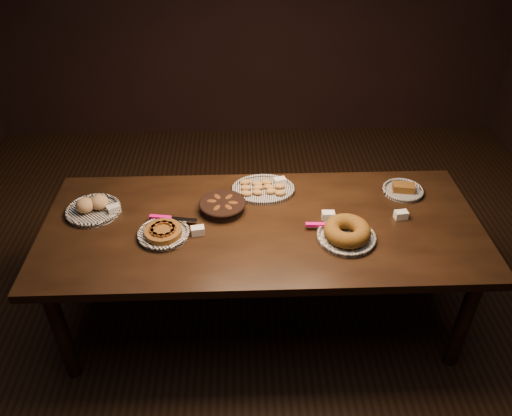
{
  "coord_description": "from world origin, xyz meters",
  "views": [
    {
      "loc": [
        -0.11,
        -2.14,
        2.45
      ],
      "look_at": [
        -0.03,
        0.05,
        0.82
      ],
      "focal_mm": 35.0,
      "sensor_mm": 36.0,
      "label": 1
    }
  ],
  "objects_px": {
    "apple_tart_plate": "(163,232)",
    "madeleine_platter": "(263,189)",
    "bundt_cake_plate": "(347,233)",
    "buffet_table": "(262,234)"
  },
  "relations": [
    {
      "from": "apple_tart_plate",
      "to": "madeleine_platter",
      "type": "bearing_deg",
      "value": 38.89
    },
    {
      "from": "apple_tart_plate",
      "to": "madeleine_platter",
      "type": "height_order",
      "value": "apple_tart_plate"
    },
    {
      "from": "buffet_table",
      "to": "apple_tart_plate",
      "type": "distance_m",
      "value": 0.54
    },
    {
      "from": "madeleine_platter",
      "to": "apple_tart_plate",
      "type": "bearing_deg",
      "value": -160.05
    },
    {
      "from": "madeleine_platter",
      "to": "bundt_cake_plate",
      "type": "relative_size",
      "value": 1.02
    },
    {
      "from": "apple_tart_plate",
      "to": "madeleine_platter",
      "type": "distance_m",
      "value": 0.67
    },
    {
      "from": "madeleine_platter",
      "to": "bundt_cake_plate",
      "type": "xyz_separation_m",
      "value": [
        0.42,
        -0.46,
        0.02
      ]
    },
    {
      "from": "apple_tart_plate",
      "to": "bundt_cake_plate",
      "type": "xyz_separation_m",
      "value": [
        0.96,
        -0.06,
        0.02
      ]
    },
    {
      "from": "buffet_table",
      "to": "bundt_cake_plate",
      "type": "distance_m",
      "value": 0.47
    },
    {
      "from": "buffet_table",
      "to": "madeleine_platter",
      "type": "relative_size",
      "value": 6.51
    }
  ]
}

